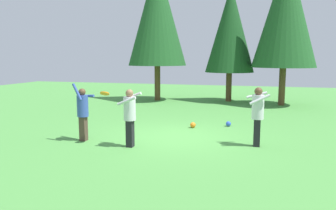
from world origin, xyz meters
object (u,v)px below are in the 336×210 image
(person_bystander, at_px, (258,112))
(tree_center, at_px, (230,29))
(tree_right, at_px, (286,11))
(tree_left, at_px, (157,13))
(person_catcher, at_px, (130,113))
(ball_orange, at_px, (193,125))
(person_thrower, at_px, (83,110))
(ball_blue, at_px, (228,124))
(frisbee, at_px, (105,93))

(person_bystander, xyz_separation_m, tree_center, (-1.69, 9.76, 3.10))
(tree_right, distance_m, tree_left, 7.00)
(person_catcher, relative_size, ball_orange, 8.18)
(person_thrower, relative_size, tree_center, 0.27)
(person_bystander, relative_size, tree_center, 0.26)
(ball_orange, xyz_separation_m, tree_left, (-3.55, 7.13, 4.94))
(person_bystander, bearing_deg, person_thrower, -4.94)
(ball_blue, bearing_deg, person_bystander, -68.15)
(ball_blue, height_order, tree_right, tree_right)
(tree_left, bearing_deg, ball_orange, -63.50)
(ball_blue, bearing_deg, ball_orange, -154.10)
(ball_blue, xyz_separation_m, tree_right, (2.22, 6.32, 4.83))
(person_bystander, distance_m, tree_left, 11.55)
(ball_blue, distance_m, tree_center, 8.24)
(person_bystander, height_order, frisbee, person_bystander)
(ball_orange, height_order, tree_center, tree_center)
(frisbee, relative_size, tree_left, 0.04)
(person_catcher, xyz_separation_m, tree_center, (1.81, 10.79, 3.14))
(person_thrower, bearing_deg, ball_orange, 59.85)
(ball_orange, bearing_deg, person_bystander, -41.45)
(person_catcher, bearing_deg, person_bystander, -161.26)
(person_thrower, height_order, ball_orange, person_thrower)
(tree_left, xyz_separation_m, tree_center, (4.13, 0.63, -0.92))
(ball_blue, relative_size, tree_right, 0.02)
(person_thrower, distance_m, tree_left, 10.70)
(person_thrower, distance_m, ball_blue, 5.36)
(tree_right, bearing_deg, person_bystander, -97.52)
(tree_left, bearing_deg, tree_center, 8.72)
(person_bystander, bearing_deg, frisbee, 0.00)
(ball_orange, xyz_separation_m, tree_center, (0.57, 7.76, 4.02))
(person_bystander, bearing_deg, tree_left, -70.57)
(person_bystander, distance_m, frisbee, 4.42)
(frisbee, bearing_deg, tree_center, 76.49)
(ball_orange, relative_size, ball_blue, 1.07)
(frisbee, height_order, tree_right, tree_right)
(ball_blue, xyz_separation_m, tree_left, (-4.78, 6.53, 4.95))
(tree_left, bearing_deg, person_thrower, -86.13)
(person_thrower, bearing_deg, tree_right, 73.10)
(frisbee, bearing_deg, person_bystander, 13.08)
(person_thrower, distance_m, tree_right, 12.20)
(frisbee, height_order, tree_center, tree_center)
(ball_blue, distance_m, tree_left, 9.49)
(ball_orange, bearing_deg, person_catcher, -112.17)
(person_bystander, bearing_deg, tree_center, -93.24)
(person_bystander, xyz_separation_m, frisbee, (-4.28, -0.99, 0.50))
(tree_left, relative_size, tree_center, 1.22)
(person_thrower, relative_size, tree_left, 0.22)
(tree_left, bearing_deg, person_catcher, -77.14)
(person_thrower, height_order, person_catcher, person_thrower)
(tree_right, bearing_deg, ball_blue, -109.34)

